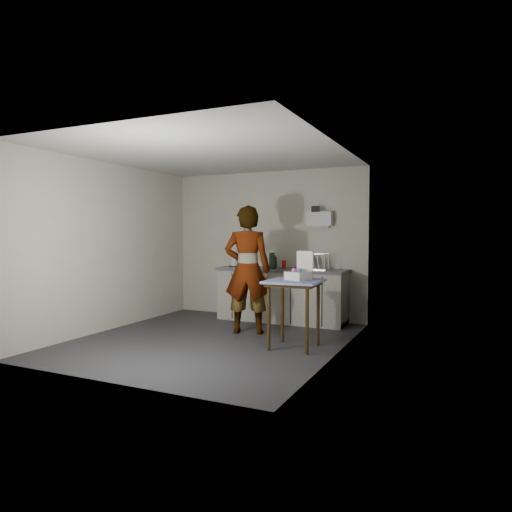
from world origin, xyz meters
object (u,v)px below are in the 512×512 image
at_px(side_table, 294,289).
at_px(dark_bottle, 271,260).
at_px(kitchen_counter, 282,296).
at_px(bakery_box, 299,273).
at_px(paper_towel, 234,258).
at_px(soda_can, 284,264).
at_px(standing_man, 247,270).
at_px(soap_bottle, 274,260).
at_px(dish_rack, 316,266).

height_order(side_table, dark_bottle, dark_bottle).
relative_size(kitchen_counter, bakery_box, 5.98).
bearing_deg(paper_towel, dark_bottle, 4.55).
xyz_separation_m(soda_can, bakery_box, (0.81, -1.53, 0.00)).
bearing_deg(soda_can, standing_man, -99.99).
bearing_deg(kitchen_counter, standing_man, -97.25).
height_order(side_table, bakery_box, bakery_box).
bearing_deg(dark_bottle, soap_bottle, -52.91).
relative_size(soda_can, bakery_box, 0.36).
height_order(kitchen_counter, bakery_box, bakery_box).
relative_size(side_table, soda_can, 6.60).
bearing_deg(soap_bottle, soda_can, 26.68).
bearing_deg(bakery_box, kitchen_counter, 138.65).
xyz_separation_m(dark_bottle, dish_rack, (0.82, -0.06, -0.07)).
bearing_deg(paper_towel, dish_rack, -0.32).
bearing_deg(soap_bottle, bakery_box, -56.68).
bearing_deg(dish_rack, bakery_box, -80.78).
bearing_deg(dark_bottle, dish_rack, -4.43).
xyz_separation_m(side_table, bakery_box, (0.04, 0.06, 0.20)).
relative_size(paper_towel, bakery_box, 0.83).
relative_size(soap_bottle, soda_can, 1.99).
bearing_deg(side_table, paper_towel, 135.14).
height_order(soap_bottle, soda_can, soap_bottle).
relative_size(paper_towel, dish_rack, 0.82).
height_order(standing_man, bakery_box, standing_man).
xyz_separation_m(standing_man, dark_bottle, (-0.08, 1.12, 0.08)).
height_order(soap_bottle, paper_towel, paper_towel).
bearing_deg(dish_rack, kitchen_counter, 179.97).
relative_size(side_table, paper_towel, 2.87).
relative_size(soda_can, dish_rack, 0.36).
bearing_deg(standing_man, paper_towel, -70.87).
distance_m(kitchen_counter, dark_bottle, 0.65).
xyz_separation_m(side_table, standing_man, (-0.95, 0.55, 0.18)).
height_order(dish_rack, bakery_box, bakery_box).
bearing_deg(standing_man, side_table, 132.90).
bearing_deg(soap_bottle, dark_bottle, 127.09).
bearing_deg(soda_can, dark_bottle, 163.84).
relative_size(side_table, soap_bottle, 3.32).
xyz_separation_m(soap_bottle, dish_rack, (0.71, 0.09, -0.07)).
distance_m(side_table, dish_rack, 1.63).
relative_size(soap_bottle, dark_bottle, 1.05).
bearing_deg(kitchen_counter, side_table, -63.16).
distance_m(kitchen_counter, bakery_box, 1.85).
distance_m(dark_bottle, bakery_box, 1.93).
bearing_deg(dish_rack, soda_can, -178.62).
height_order(paper_towel, bakery_box, bakery_box).
height_order(paper_towel, dish_rack, paper_towel).
bearing_deg(dish_rack, paper_towel, 179.68).
bearing_deg(paper_towel, bakery_box, -41.36).
bearing_deg(soap_bottle, dish_rack, 7.18).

